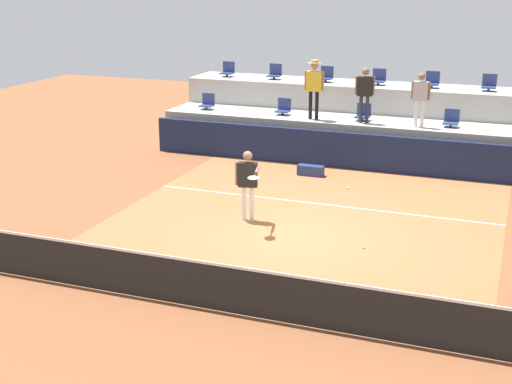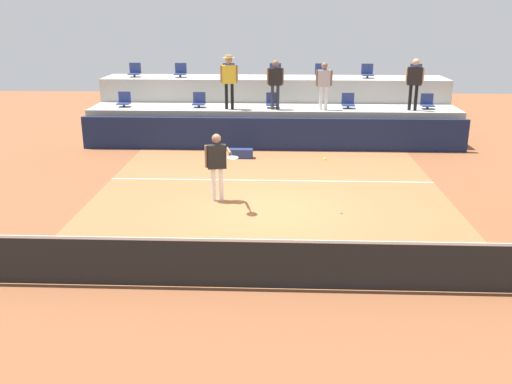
% 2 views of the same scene
% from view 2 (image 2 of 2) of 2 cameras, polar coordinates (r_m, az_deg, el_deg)
% --- Properties ---
extents(ground_plane, '(40.00, 40.00, 0.00)m').
position_cam_2_polar(ground_plane, '(13.40, 1.36, -1.82)').
color(ground_plane, brown).
extents(court_inner_paint, '(9.00, 10.00, 0.01)m').
position_cam_2_polar(court_inner_paint, '(14.35, 1.44, -0.45)').
color(court_inner_paint, '#A36038').
rests_on(court_inner_paint, ground_plane).
extents(court_service_line, '(9.00, 0.06, 0.00)m').
position_cam_2_polar(court_service_line, '(15.68, 1.53, 1.18)').
color(court_service_line, silver).
rests_on(court_service_line, ground_plane).
extents(tennis_net, '(10.48, 0.08, 1.07)m').
position_cam_2_polar(tennis_net, '(9.51, 0.92, -7.17)').
color(tennis_net, black).
rests_on(tennis_net, ground_plane).
extents(sponsor_backboard, '(13.00, 0.16, 1.10)m').
position_cam_2_polar(sponsor_backboard, '(19.03, 1.72, 5.89)').
color(sponsor_backboard, '#141E42').
rests_on(sponsor_backboard, ground_plane).
extents(seating_tier_lower, '(13.00, 1.80, 1.25)m').
position_cam_2_polar(seating_tier_lower, '(20.29, 1.77, 6.86)').
color(seating_tier_lower, '#ADAAA3').
rests_on(seating_tier_lower, ground_plane).
extents(seating_tier_upper, '(13.00, 1.80, 2.10)m').
position_cam_2_polar(seating_tier_upper, '(21.99, 1.84, 8.86)').
color(seating_tier_upper, '#ADAAA3').
rests_on(seating_tier_upper, ground_plane).
extents(stadium_chair_lower_far_left, '(0.44, 0.40, 0.52)m').
position_cam_2_polar(stadium_chair_lower_far_left, '(20.83, -13.25, 9.04)').
color(stadium_chair_lower_far_left, '#2D2D33').
rests_on(stadium_chair_lower_far_left, seating_tier_lower).
extents(stadium_chair_lower_left, '(0.44, 0.40, 0.52)m').
position_cam_2_polar(stadium_chair_lower_left, '(20.28, -5.81, 9.19)').
color(stadium_chair_lower_left, '#2D2D33').
rests_on(stadium_chair_lower_left, seating_tier_lower).
extents(stadium_chair_lower_center, '(0.44, 0.40, 0.52)m').
position_cam_2_polar(stadium_chair_lower_center, '(20.08, 1.68, 9.18)').
color(stadium_chair_lower_center, '#2D2D33').
rests_on(stadium_chair_lower_center, seating_tier_lower).
extents(stadium_chair_lower_right, '(0.44, 0.40, 0.52)m').
position_cam_2_polar(stadium_chair_lower_right, '(20.22, 9.33, 9.02)').
color(stadium_chair_lower_right, '#2D2D33').
rests_on(stadium_chair_lower_right, seating_tier_lower).
extents(stadium_chair_lower_far_right, '(0.44, 0.40, 0.52)m').
position_cam_2_polar(stadium_chair_lower_far_right, '(20.73, 17.00, 8.69)').
color(stadium_chair_lower_far_right, '#2D2D33').
rests_on(stadium_chair_lower_far_right, seating_tier_lower).
extents(stadium_chair_upper_far_left, '(0.44, 0.40, 0.52)m').
position_cam_2_polar(stadium_chair_upper_far_left, '(22.45, -12.22, 11.92)').
color(stadium_chair_upper_far_left, '#2D2D33').
rests_on(stadium_chair_upper_far_left, seating_tier_upper).
extents(stadium_chair_upper_left, '(0.44, 0.40, 0.52)m').
position_cam_2_polar(stadium_chair_upper_left, '(22.08, -7.68, 12.06)').
color(stadium_chair_upper_left, '#2D2D33').
rests_on(stadium_chair_upper_left, seating_tier_upper).
extents(stadium_chair_upper_mid_left, '(0.44, 0.40, 0.52)m').
position_cam_2_polar(stadium_chair_upper_mid_left, '(21.84, -2.80, 12.13)').
color(stadium_chair_upper_mid_left, '#2D2D33').
rests_on(stadium_chair_upper_mid_left, seating_tier_upper).
extents(stadium_chair_upper_center, '(0.44, 0.40, 0.52)m').
position_cam_2_polar(stadium_chair_upper_center, '(21.76, 1.98, 12.12)').
color(stadium_chair_upper_center, '#2D2D33').
rests_on(stadium_chair_upper_center, seating_tier_upper).
extents(stadium_chair_upper_mid_right, '(0.44, 0.40, 0.52)m').
position_cam_2_polar(stadium_chair_upper_mid_right, '(21.81, 6.61, 12.03)').
color(stadium_chair_upper_mid_right, '#2D2D33').
rests_on(stadium_chair_upper_mid_right, seating_tier_upper).
extents(stadium_chair_upper_right, '(0.44, 0.40, 0.52)m').
position_cam_2_polar(stadium_chair_upper_right, '(22.01, 11.25, 11.86)').
color(stadium_chair_upper_right, '#2D2D33').
rests_on(stadium_chair_upper_right, seating_tier_upper).
extents(stadium_chair_upper_far_right, '(0.44, 0.40, 0.52)m').
position_cam_2_polar(stadium_chair_upper_far_right, '(22.35, 15.97, 11.61)').
color(stadium_chair_upper_far_right, '#2D2D33').
rests_on(stadium_chair_upper_far_right, seating_tier_upper).
extents(tennis_player, '(0.92, 1.15, 1.70)m').
position_cam_2_polar(tennis_player, '(13.75, -3.95, 3.20)').
color(tennis_player, white).
rests_on(tennis_player, ground_plane).
extents(spectator_with_hat, '(0.62, 0.47, 1.84)m').
position_cam_2_polar(spectator_with_hat, '(19.65, -2.76, 11.71)').
color(spectator_with_hat, black).
rests_on(spectator_with_hat, seating_tier_lower).
extents(spectator_in_grey, '(0.59, 0.26, 1.68)m').
position_cam_2_polar(spectator_in_grey, '(19.59, 1.97, 11.31)').
color(spectator_in_grey, '#2D2D33').
rests_on(spectator_in_grey, seating_tier_lower).
extents(spectator_leaning_on_rail, '(0.57, 0.22, 1.61)m').
position_cam_2_polar(spectator_leaning_on_rail, '(19.66, 6.92, 11.06)').
color(spectator_leaning_on_rail, white).
rests_on(spectator_leaning_on_rail, seating_tier_lower).
extents(spectator_in_white, '(0.60, 0.28, 1.75)m').
position_cam_2_polar(spectator_in_white, '(20.11, 15.81, 10.97)').
color(spectator_in_white, black).
rests_on(spectator_in_white, seating_tier_lower).
extents(tennis_ball, '(0.07, 0.07, 0.07)m').
position_cam_2_polar(tennis_ball, '(13.01, 7.01, 3.34)').
color(tennis_ball, '#CCE033').
extents(equipment_bag, '(0.76, 0.28, 0.30)m').
position_cam_2_polar(equipment_bag, '(18.07, -1.54, 3.93)').
color(equipment_bag, navy).
rests_on(equipment_bag, ground_plane).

